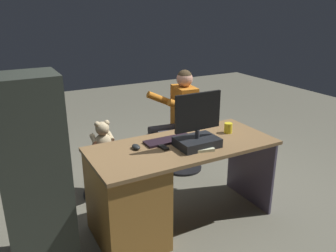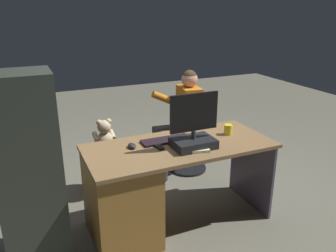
{
  "view_description": "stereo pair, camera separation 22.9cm",
  "coord_description": "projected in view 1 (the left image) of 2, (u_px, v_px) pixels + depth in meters",
  "views": [
    {
      "loc": [
        1.35,
        2.59,
        1.81
      ],
      "look_at": [
        -0.06,
        -0.01,
        0.76
      ],
      "focal_mm": 36.69,
      "sensor_mm": 36.0,
      "label": 1
    },
    {
      "loc": [
        1.15,
        2.7,
        1.81
      ],
      "look_at": [
        -0.06,
        -0.01,
        0.76
      ],
      "focal_mm": 36.69,
      "sensor_mm": 36.0,
      "label": 2
    }
  ],
  "objects": [
    {
      "name": "equipment_rack",
      "position": [
        35.0,
        177.0,
        2.33
      ],
      "size": [
        0.44,
        0.36,
        1.41
      ],
      "primitive_type": "cube",
      "color": "#2C322A",
      "rests_on": "ground_plane"
    },
    {
      "name": "visitor_chair",
      "position": [
        184.0,
        146.0,
        3.94
      ],
      "size": [
        0.43,
        0.43,
        0.48
      ],
      "color": "black",
      "rests_on": "ground_plane"
    },
    {
      "name": "office_chair_teddy",
      "position": [
        105.0,
        169.0,
        3.4
      ],
      "size": [
        0.46,
        0.46,
        0.48
      ],
      "color": "black",
      "rests_on": "ground_plane"
    },
    {
      "name": "teddy_bear",
      "position": [
        103.0,
        137.0,
        3.29
      ],
      "size": [
        0.21,
        0.21,
        0.3
      ],
      "color": "#CAB589",
      "rests_on": "office_chair_teddy"
    },
    {
      "name": "computer_mouse",
      "position": [
        136.0,
        147.0,
        2.72
      ],
      "size": [
        0.06,
        0.1,
        0.04
      ],
      "primitive_type": "ellipsoid",
      "color": "#222526",
      "rests_on": "desk"
    },
    {
      "name": "notebook_binder",
      "position": [
        195.0,
        144.0,
        2.78
      ],
      "size": [
        0.29,
        0.34,
        0.02
      ],
      "primitive_type": "cube",
      "rotation": [
        0.0,
        0.0,
        -0.24
      ],
      "color": "beige",
      "rests_on": "desk"
    },
    {
      "name": "person",
      "position": [
        177.0,
        114.0,
        3.75
      ],
      "size": [
        0.56,
        0.52,
        1.16
      ],
      "color": "#C8711F",
      "rests_on": "ground_plane"
    },
    {
      "name": "tv_remote",
      "position": [
        162.0,
        146.0,
        2.75
      ],
      "size": [
        0.06,
        0.15,
        0.02
      ],
      "primitive_type": "cube",
      "rotation": [
        0.0,
        0.0,
        0.09
      ],
      "color": "black",
      "rests_on": "desk"
    },
    {
      "name": "desk",
      "position": [
        139.0,
        192.0,
        2.75
      ],
      "size": [
        1.55,
        0.69,
        0.73
      ],
      "color": "brown",
      "rests_on": "ground_plane"
    },
    {
      "name": "monitor",
      "position": [
        197.0,
        131.0,
        2.73
      ],
      "size": [
        0.41,
        0.24,
        0.44
      ],
      "color": "black",
      "rests_on": "desk"
    },
    {
      "name": "ground_plane",
      "position": [
        163.0,
        201.0,
        3.36
      ],
      "size": [
        10.0,
        10.0,
        0.0
      ],
      "primitive_type": "plane",
      "color": "#656353"
    },
    {
      "name": "cup",
      "position": [
        228.0,
        128.0,
        3.06
      ],
      "size": [
        0.07,
        0.07,
        0.09
      ],
      "primitive_type": "cylinder",
      "color": "yellow",
      "rests_on": "desk"
    },
    {
      "name": "keyboard",
      "position": [
        169.0,
        140.0,
        2.87
      ],
      "size": [
        0.42,
        0.14,
        0.02
      ],
      "primitive_type": "cube",
      "color": "black",
      "rests_on": "desk"
    }
  ]
}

